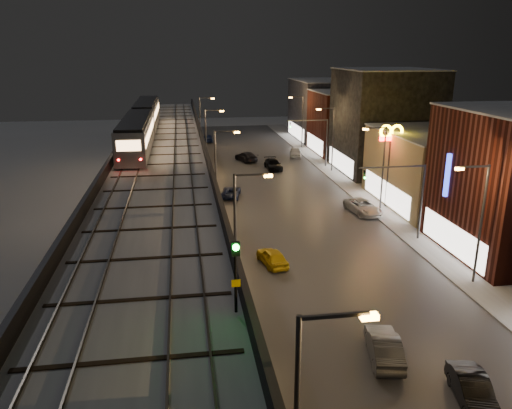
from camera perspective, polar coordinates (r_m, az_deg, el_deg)
road_surface at (r=56.56m, az=3.50°, el=0.23°), size 17.00×120.00×0.06m
sidewalk_right at (r=59.38m, az=12.98°, el=0.68°), size 4.00×120.00×0.14m
under_viaduct_pavement at (r=55.43m, az=-10.29°, el=-0.39°), size 11.00×120.00×0.06m
elevated_viaduct at (r=50.94m, az=-10.70°, el=4.54°), size 9.00×100.00×6.30m
viaduct_trackbed at (r=50.91m, az=-10.75°, el=5.42°), size 8.40×100.00×0.32m
viaduct_parapet_streetside at (r=50.85m, az=-5.85°, el=6.15°), size 0.30×100.00×1.10m
viaduct_parapet_far at (r=51.21m, az=-15.66°, el=5.68°), size 0.30×100.00×1.10m
building_c at (r=58.50m, az=20.25°, el=3.86°), size 12.20×15.20×8.16m
building_d at (r=72.17m, az=14.49°, el=9.16°), size 12.20×13.20×14.16m
building_e at (r=85.38m, az=10.77°, el=9.23°), size 12.20×12.20×10.16m
building_f at (r=98.55m, az=8.11°, el=10.69°), size 12.20×16.20×11.16m
streetlight_left_1 at (r=33.07m, az=-1.94°, el=-2.80°), size 2.57×0.28×9.00m
streetlight_right_1 at (r=38.83m, az=24.09°, el=-1.26°), size 2.56×0.28×9.00m
streetlight_left_2 at (r=50.28m, az=-4.34°, el=4.18°), size 2.57×0.28×9.00m
streetlight_right_2 at (r=54.25m, az=14.10°, el=4.68°), size 2.56×0.28×9.00m
streetlight_left_3 at (r=67.91m, az=-5.51°, el=7.58°), size 2.57×0.28×9.00m
streetlight_right_3 at (r=70.90m, az=8.60°, el=7.87°), size 2.56×0.28×9.00m
streetlight_left_4 at (r=85.69m, az=-6.21°, el=9.56°), size 2.57×0.28×9.00m
streetlight_right_4 at (r=88.08m, az=5.17°, el=9.80°), size 2.56×0.28×9.00m
traffic_light_rig_a at (r=46.11m, az=17.20°, el=1.29°), size 6.10×0.34×7.00m
traffic_light_rig_b at (r=73.60m, az=7.22°, el=7.69°), size 6.10×0.34×7.00m
subway_train at (r=61.70m, az=-12.88°, el=9.12°), size 2.82×34.57×3.36m
rail_signal at (r=19.23m, az=-2.34°, el=-6.70°), size 0.35×0.43×3.03m
car_taxi at (r=40.14m, az=1.87°, el=-6.08°), size 2.34×4.21×1.35m
car_near_white at (r=29.73m, az=14.40°, el=-15.51°), size 2.49×4.77×1.50m
car_mid_silver at (r=58.48m, az=-2.89°, el=1.40°), size 2.89×4.71×1.22m
car_mid_dark at (r=77.47m, az=-1.13°, el=5.46°), size 3.51×5.37×1.45m
car_far_white at (r=94.43m, az=-5.54°, el=7.54°), size 1.84×4.46×1.51m
car_onc_silver at (r=27.91m, az=23.51°, el=-19.03°), size 2.37×4.47×1.40m
car_onc_dark at (r=53.71m, az=12.12°, el=-0.30°), size 3.14×5.48×1.44m
car_onc_white at (r=72.04m, az=1.97°, el=4.55°), size 2.17×5.07×1.46m
car_onc_red at (r=80.89m, az=4.54°, el=5.93°), size 2.63×4.67×1.50m
sign_mcdonalds at (r=55.17m, az=15.14°, el=6.95°), size 2.70×0.42×9.09m
sign_carwash at (r=45.16m, az=21.56°, el=2.40°), size 1.62×0.35×8.40m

